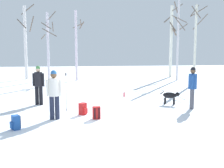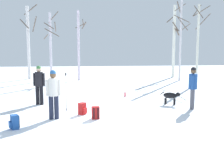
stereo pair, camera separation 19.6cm
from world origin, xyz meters
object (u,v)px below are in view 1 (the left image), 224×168
Objects in this scene: birch_tree_3 at (178,35)px; ski_poles_1 at (56,94)px; birch_tree_0 at (26,41)px; birch_tree_2 at (76,45)px; birch_tree_5 at (171,40)px; backpack_1 at (83,109)px; person_1 at (38,83)px; ski_poles_0 at (66,91)px; water_bottle_0 at (124,95)px; person_2 at (54,91)px; birch_tree_1 at (48,45)px; person_0 at (192,85)px; birch_tree_4 at (195,42)px; dog at (171,96)px; backpack_0 at (16,123)px; backpack_2 at (96,113)px.

ski_poles_1 is at bearing -129.98° from birch_tree_3.
birch_tree_0 is 4.33m from birch_tree_2.
birch_tree_5 is at bearing 55.04° from ski_poles_1.
birch_tree_2 is (-0.24, 11.40, 2.58)m from backpack_1.
person_1 is 1.19× the size of ski_poles_1.
birch_tree_0 is 0.95× the size of birch_tree_5.
water_bottle_0 is (2.79, 2.96, -0.69)m from ski_poles_0.
person_2 is 14.22m from birch_tree_3.
ski_poles_1 is 3.27× the size of backpack_1.
birch_tree_3 is (5.41, 6.93, 3.37)m from water_bottle_0.
birch_tree_2 is (-2.41, 7.82, 2.67)m from water_bottle_0.
ski_poles_1 is (-0.38, -0.34, -0.04)m from ski_poles_0.
person_2 is 1.19× the size of ski_poles_1.
birch_tree_1 is (1.87, -0.96, -0.29)m from birch_tree_0.
person_1 is at bearing 166.11° from person_0.
ski_poles_0 is 11.50m from birch_tree_4.
person_1 is 4.41m from water_bottle_0.
birch_tree_5 is (0.02, 4.98, 0.31)m from birch_tree_4.
backpack_1 is 0.07× the size of birch_tree_0.
person_1 is 2.11× the size of dog.
person_0 is at bearing -1.50° from ski_poles_0.
birch_tree_5 reaches higher than birch_tree_1.
person_2 reaches higher than ski_poles_1.
dog is 10.30m from birch_tree_3.
ski_poles_1 reaches higher than water_bottle_0.
birch_tree_2 reaches higher than backpack_0.
ski_poles_0 is at bearing -129.66° from birch_tree_3.
water_bottle_0 is 0.05× the size of birch_tree_1.
person_2 is 12.12m from birch_tree_2.
birch_tree_5 is (8.90, 13.60, 2.25)m from person_2.
person_0 is 3.95m from water_bottle_0.
backpack_0 and backpack_2 have the same top height.
person_1 is 3.90× the size of backpack_2.
backpack_0 is (-5.93, -3.07, -0.17)m from dog.
water_bottle_0 is at bearing 52.73° from person_2.
backpack_0 is at bearing -158.82° from backpack_2.
backpack_1 is 0.83m from backpack_2.
birch_tree_5 reaches higher than person_2.
birch_tree_4 reaches higher than birch_tree_1.
birch_tree_0 is at bearing 104.73° from ski_poles_1.
backpack_0 is 0.07× the size of birch_tree_0.
birch_tree_3 is (9.45, 8.46, 2.51)m from person_1.
birch_tree_5 reaches higher than dog.
backpack_0 is 1.00× the size of backpack_2.
ski_poles_0 is 1.79m from backpack_2.
birch_tree_4 reaches higher than water_bottle_0.
birch_tree_1 is (-0.57, 9.85, 1.81)m from person_1.
person_1 is at bearing -86.69° from birch_tree_1.
backpack_1 is at bearing -121.28° from birch_tree_5.
person_1 is 0.32× the size of birch_tree_2.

